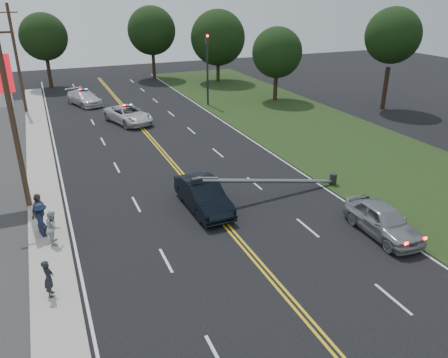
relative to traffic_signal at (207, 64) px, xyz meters
name	(u,v)px	position (x,y,z in m)	size (l,w,h in m)	color
ground	(284,293)	(-8.30, -30.00, -4.21)	(120.00, 120.00, 0.00)	black
sidewalk	(47,219)	(-16.70, -20.00, -4.15)	(1.80, 70.00, 0.12)	#AAA499
grass_verge	(379,161)	(5.20, -20.00, -4.20)	(12.00, 80.00, 0.01)	black
centerline_yellow	(198,193)	(-8.30, -20.00, -4.19)	(0.36, 80.00, 0.00)	gold
traffic_signal	(207,64)	(0.00, 0.00, 0.00)	(0.28, 0.41, 7.05)	#2D2D30
fallen_streetlight	(278,181)	(-4.11, -22.00, -3.29)	(9.36, 0.44, 1.91)	#2D2D30
utility_pole_mid	(12,118)	(-17.50, -18.00, 0.88)	(1.60, 0.28, 10.00)	#382619
utility_pole_far	(17,59)	(-17.50, 4.00, 0.88)	(1.60, 0.28, 10.00)	#382619
tree_6	(44,37)	(-14.58, 16.03, 1.74)	(5.50, 5.50, 8.71)	black
tree_7	(152,31)	(-1.30, 16.91, 1.94)	(6.22, 6.22, 9.27)	black
tree_8	(218,38)	(5.83, 11.44, 1.28)	(6.89, 6.89, 8.94)	black
tree_9	(277,53)	(7.52, -0.80, 0.81)	(5.24, 5.24, 7.65)	black
tree_13	(393,36)	(15.67, -8.40, 2.84)	(5.23, 5.23, 9.69)	black
crashed_sedan	(203,195)	(-8.71, -21.98, -3.39)	(1.72, 4.94, 1.63)	black
waiting_sedan	(383,220)	(-1.61, -27.89, -3.43)	(1.83, 4.54, 1.55)	gray
emergency_a	(128,115)	(-8.99, -3.51, -3.45)	(2.51, 5.44, 1.51)	silver
emergency_b	(84,98)	(-11.85, 5.04, -3.46)	(2.08, 5.12, 1.48)	silver
bystander_a	(49,278)	(-16.80, -26.71, -3.30)	(0.57, 0.37, 1.57)	#222329
bystander_b	(54,227)	(-16.39, -22.66, -3.26)	(0.80, 0.62, 1.64)	#B2B2B7
bystander_c	(42,220)	(-16.86, -21.80, -3.23)	(1.11, 0.64, 1.72)	#1A2542
bystander_d	(39,213)	(-16.93, -21.34, -3.08)	(1.18, 0.49, 2.01)	#594B47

